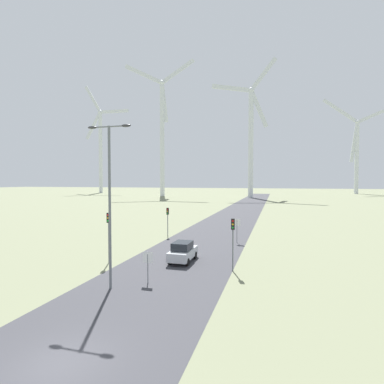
% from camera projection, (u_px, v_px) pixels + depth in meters
% --- Properties ---
extents(ground_plane, '(600.00, 600.00, 0.00)m').
position_uv_depth(ground_plane, '(60.00, 363.00, 12.14)').
color(ground_plane, '#757A5B').
extents(road_surface, '(10.00, 240.00, 0.01)m').
position_uv_depth(road_surface, '(231.00, 219.00, 58.31)').
color(road_surface, '#38383D').
rests_on(road_surface, ground).
extents(streetlamp, '(3.27, 0.32, 11.20)m').
position_uv_depth(streetlamp, '(110.00, 188.00, 20.39)').
color(streetlamp, slate).
rests_on(streetlamp, ground).
extents(stop_sign_near, '(0.81, 0.07, 2.28)m').
position_uv_depth(stop_sign_near, '(148.00, 261.00, 21.67)').
color(stop_sign_near, slate).
rests_on(stop_sign_near, ground).
extents(stop_sign_far, '(0.81, 0.07, 2.86)m').
position_uv_depth(stop_sign_far, '(237.00, 226.00, 35.77)').
color(stop_sign_far, slate).
rests_on(stop_sign_far, ground).
extents(traffic_light_post_near_left, '(0.28, 0.33, 4.54)m').
position_uv_depth(traffic_light_post_near_left, '(109.00, 226.00, 26.99)').
color(traffic_light_post_near_left, slate).
rests_on(traffic_light_post_near_left, ground).
extents(traffic_light_post_near_right, '(0.28, 0.33, 4.34)m').
position_uv_depth(traffic_light_post_near_right, '(233.00, 233.00, 24.43)').
color(traffic_light_post_near_right, slate).
rests_on(traffic_light_post_near_right, ground).
extents(traffic_light_post_mid_left, '(0.28, 0.34, 3.82)m').
position_uv_depth(traffic_light_post_mid_left, '(168.00, 215.00, 40.02)').
color(traffic_light_post_mid_left, slate).
rests_on(traffic_light_post_mid_left, ground).
extents(car_approaching, '(1.88, 4.10, 1.83)m').
position_uv_depth(car_approaching, '(183.00, 252.00, 27.49)').
color(car_approaching, '#B7BCC1').
rests_on(car_approaching, ground).
extents(wind_turbine_far_left, '(29.10, 2.97, 67.05)m').
position_uv_depth(wind_turbine_far_left, '(101.00, 144.00, 186.85)').
color(wind_turbine_far_left, silver).
rests_on(wind_turbine_far_left, ground).
extents(wind_turbine_left, '(31.94, 11.54, 66.95)m').
position_uv_depth(wind_turbine_left, '(162.00, 128.00, 145.60)').
color(wind_turbine_left, silver).
rests_on(wind_turbine_left, ground).
extents(wind_turbine_center, '(27.90, 6.35, 61.39)m').
position_uv_depth(wind_turbine_center, '(251.00, 133.00, 131.62)').
color(wind_turbine_center, silver).
rests_on(wind_turbine_center, ground).
extents(wind_turbine_right, '(40.41, 2.60, 55.80)m').
position_uv_depth(wind_turbine_right, '(357.00, 148.00, 171.98)').
color(wind_turbine_right, silver).
rests_on(wind_turbine_right, ground).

